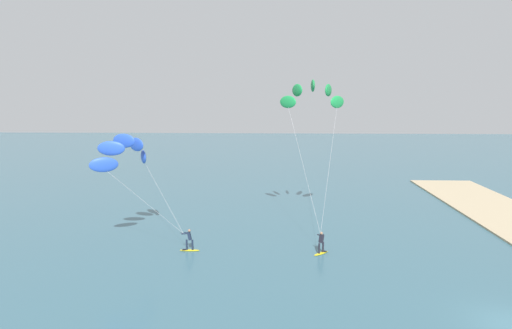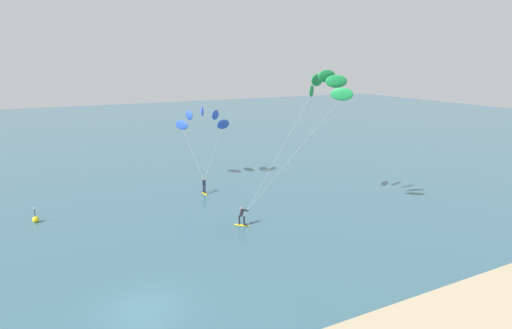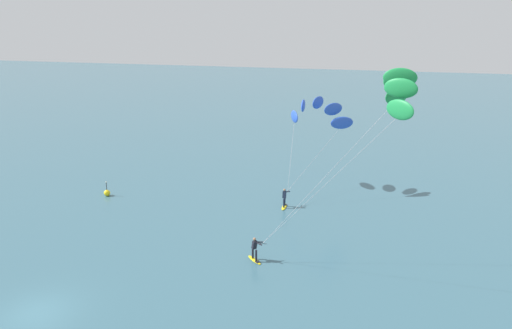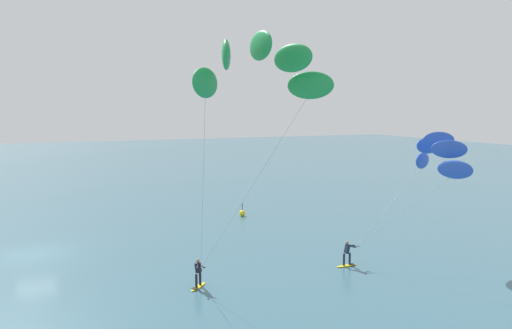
# 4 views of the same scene
# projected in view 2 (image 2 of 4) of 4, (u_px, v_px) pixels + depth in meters

# --- Properties ---
(ground_plane) EXTENTS (240.00, 240.00, 0.00)m
(ground_plane) POSITION_uv_depth(u_px,v_px,m) (143.00, 310.00, 23.88)
(ground_plane) COLOR #386070
(kitesurfer_nearshore) EXTENTS (6.07, 7.94, 8.70)m
(kitesurfer_nearshore) POSITION_uv_depth(u_px,v_px,m) (202.00, 120.00, 48.31)
(kitesurfer_nearshore) COLOR yellow
(kitesurfer_nearshore) RESTS_ON ground
(kitesurfer_mid_water) EXTENTS (10.12, 5.96, 13.05)m
(kitesurfer_mid_water) POSITION_uv_depth(u_px,v_px,m) (323.00, 89.00, 37.10)
(kitesurfer_mid_water) COLOR yellow
(kitesurfer_mid_water) RESTS_ON ground
(marker_buoy) EXTENTS (0.56, 0.56, 1.38)m
(marker_buoy) POSITION_uv_depth(u_px,v_px,m) (36.00, 219.00, 36.71)
(marker_buoy) COLOR yellow
(marker_buoy) RESTS_ON ground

